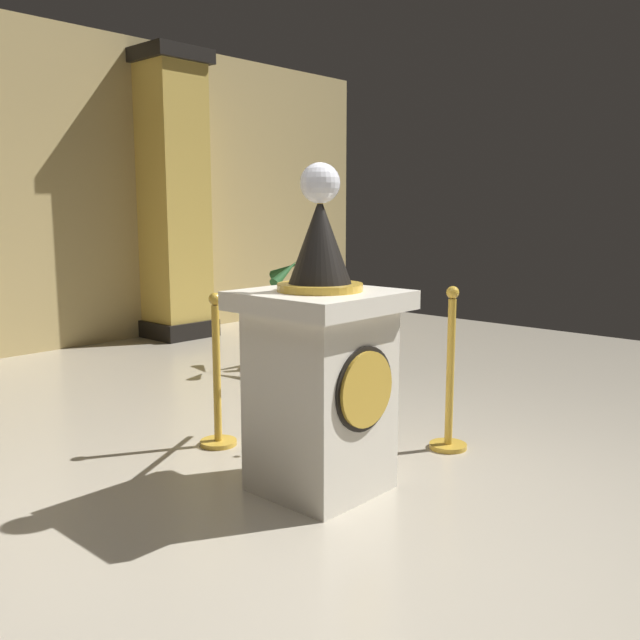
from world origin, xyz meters
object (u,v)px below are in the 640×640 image
object	(u,v)px
stanchion_near	(450,393)
stanchion_far	(217,393)
pedestal_clock	(321,368)
potted_palm_right	(299,335)

from	to	relation	value
stanchion_near	stanchion_far	world-z (taller)	stanchion_near
pedestal_clock	stanchion_near	bearing A→B (deg)	-9.24
potted_palm_right	stanchion_far	bearing A→B (deg)	-148.94
pedestal_clock	potted_palm_right	world-z (taller)	pedestal_clock
pedestal_clock	potted_palm_right	bearing A→B (deg)	46.53
pedestal_clock	stanchion_far	bearing A→B (deg)	85.70
stanchion_far	potted_palm_right	xyz separation A→B (m)	(1.98, 1.19, -0.04)
pedestal_clock	stanchion_near	world-z (taller)	pedestal_clock
potted_palm_right	stanchion_near	bearing A→B (deg)	-113.61
stanchion_near	stanchion_far	distance (m)	1.49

